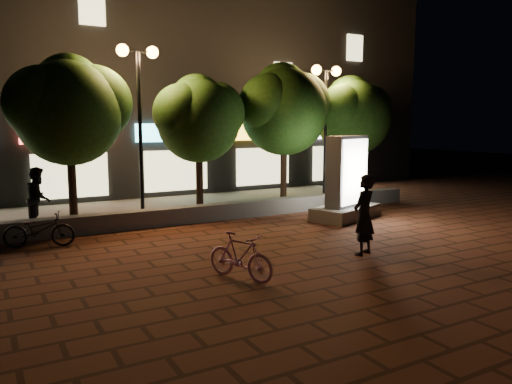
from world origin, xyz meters
TOP-DOWN VIEW (x-y plane):
  - ground at (0.00, 0.00)m, footprint 80.00×80.00m
  - retaining_wall at (0.00, 4.00)m, footprint 16.00×0.45m
  - sidewalk at (0.00, 6.50)m, footprint 16.00×5.00m
  - building_block at (-0.01, 12.99)m, footprint 28.00×8.12m
  - tree_left at (-3.45, 5.46)m, footprint 3.60×3.00m
  - tree_mid at (0.55, 5.46)m, footprint 3.24×2.70m
  - tree_right at (3.86, 5.46)m, footprint 3.72×3.10m
  - tree_far_right at (7.05, 5.46)m, footprint 3.48×2.90m
  - street_lamp_left at (-1.50, 5.20)m, footprint 1.26×0.36m
  - street_lamp_right at (5.50, 5.20)m, footprint 1.26×0.36m
  - ad_kiosk at (4.08, 2.21)m, footprint 2.65×1.92m
  - scooter_pink at (-1.61, -1.56)m, footprint 1.01×1.54m
  - rider at (1.65, -1.33)m, footprint 0.78×0.66m
  - scooter_parked at (-4.68, 3.00)m, footprint 1.73×1.04m
  - pedestrian at (-4.46, 5.02)m, footprint 0.84×0.96m

SIDE VIEW (x-z plane):
  - ground at x=0.00m, z-range 0.00..0.00m
  - sidewalk at x=0.00m, z-range 0.00..0.08m
  - retaining_wall at x=0.00m, z-range 0.00..0.50m
  - scooter_parked at x=-4.68m, z-range 0.00..0.86m
  - scooter_pink at x=-1.61m, z-range 0.00..0.90m
  - rider at x=1.65m, z-range 0.00..1.83m
  - pedestrian at x=-4.46m, z-range 0.08..1.77m
  - ad_kiosk at x=4.08m, z-range -0.25..2.33m
  - tree_mid at x=0.55m, z-range 0.97..5.47m
  - tree_far_right at x=7.05m, z-range 0.99..5.75m
  - tree_left at x=-3.45m, z-range 1.00..5.89m
  - tree_right at x=3.86m, z-range 1.03..6.10m
  - street_lamp_right at x=5.50m, z-range 1.40..6.38m
  - street_lamp_left at x=-1.50m, z-range 1.44..6.62m
  - building_block at x=-0.01m, z-range -0.65..10.65m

